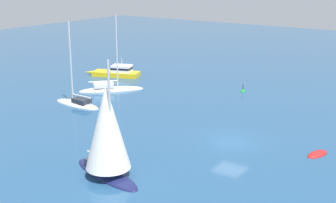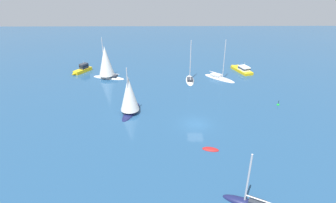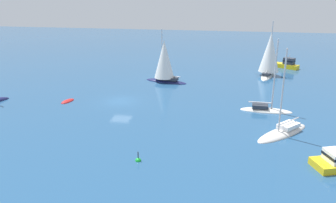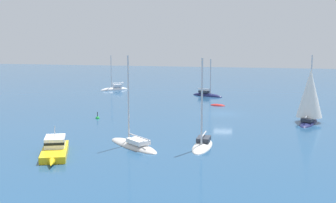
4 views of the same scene
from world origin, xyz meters
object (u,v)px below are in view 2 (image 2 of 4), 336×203
at_px(sloop, 219,78).
at_px(launch_1, 82,69).
at_px(skiff, 211,150).
at_px(channel_buoy, 278,105).
at_px(sloop_1, 106,63).
at_px(ketch, 190,80).
at_px(sailboat_1, 129,96).
at_px(launch, 242,69).

height_order(sloop, launch_1, sloop).
bearing_deg(skiff, launch_1, 143.61).
relative_size(skiff, channel_buoy, 2.21).
distance_m(sloop, sloop_1, 25.35).
relative_size(ketch, sailboat_1, 1.06).
relative_size(skiff, sloop, 0.26).
height_order(launch_1, sloop_1, sloop_1).
bearing_deg(launch_1, launch, 123.14).
relative_size(sloop, channel_buoy, 8.35).
relative_size(ketch, sloop_1, 0.96).
xyz_separation_m(sailboat_1, channel_buoy, (-2.64, 26.50, -3.08)).
bearing_deg(launch, launch_1, 69.44).
height_order(skiff, sloop_1, sloop_1).
distance_m(sloop_1, channel_buoy, 36.47).
height_order(launch, sloop, sloop).
height_order(skiff, sailboat_1, sailboat_1).
bearing_deg(sloop_1, ketch, -171.09).
xyz_separation_m(sloop, launch_1, (-4.56, -31.71, 0.60)).
xyz_separation_m(launch, channel_buoy, (17.59, 2.14, -0.58)).
bearing_deg(launch, skiff, 138.22).
height_order(sloop_1, channel_buoy, sloop_1).
height_order(ketch, launch, ketch).
distance_m(launch, channel_buoy, 17.73).
distance_m(skiff, sloop, 27.22).
xyz_separation_m(ketch, sailboat_1, (14.64, -11.44, 2.89)).
relative_size(ketch, skiff, 3.69).
xyz_separation_m(launch, launch_1, (-0.16, -37.97, 0.14)).
bearing_deg(launch_1, channel_buoy, 99.52).
bearing_deg(ketch, launch_1, 79.36).
height_order(sloop_1, sailboat_1, sloop_1).
bearing_deg(channel_buoy, sloop_1, -112.58).
xyz_separation_m(launch, sloop_1, (3.65, -31.39, 2.84)).
bearing_deg(ketch, sailboat_1, 144.27).
bearing_deg(channel_buoy, launch, -173.06).
bearing_deg(ketch, sloop_1, 86.28).
xyz_separation_m(launch_1, sailboat_1, (20.38, 13.61, 2.36)).
bearing_deg(channel_buoy, launch_1, -113.86).
relative_size(sloop, launch_1, 1.74).
distance_m(launch_1, channel_buoy, 43.87).
bearing_deg(launch_1, skiff, 73.04).
height_order(launch, sloop_1, sloop_1).
relative_size(launch_1, sailboat_1, 0.62).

